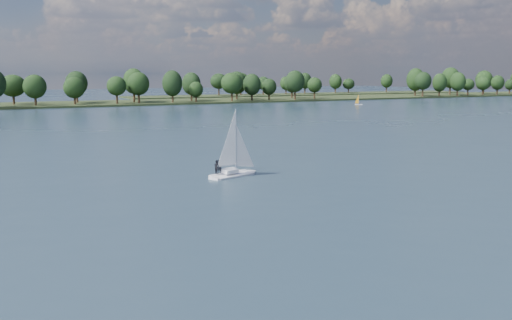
{
  "coord_description": "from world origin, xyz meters",
  "views": [
    {
      "loc": [
        -26.84,
        -23.42,
        12.38
      ],
      "look_at": [
        3.61,
        34.06,
        2.5
      ],
      "focal_mm": 40.0,
      "sensor_mm": 36.0,
      "label": 1
    }
  ],
  "objects": [
    {
      "name": "sailboat",
      "position": [
        2.44,
        38.11,
        2.39
      ],
      "size": [
        6.75,
        3.78,
        8.57
      ],
      "rotation": [
        0.0,
        0.0,
        0.32
      ],
      "color": "silver",
      "rests_on": "ground"
    },
    {
      "name": "treeline",
      "position": [
        -2.95,
        208.43,
        7.91
      ],
      "size": [
        562.14,
        74.07,
        17.47
      ],
      "color": "black",
      "rests_on": "ground"
    },
    {
      "name": "dinghy_orange",
      "position": [
        117.41,
        160.51,
        1.1
      ],
      "size": [
        3.07,
        2.51,
        4.65
      ],
      "rotation": [
        0.0,
        0.0,
        -0.56
      ],
      "color": "silver",
      "rests_on": "ground"
    },
    {
      "name": "far_shore",
      "position": [
        0.0,
        212.0,
        0.0
      ],
      "size": [
        660.0,
        40.0,
        1.5
      ],
      "primitive_type": "cube",
      "color": "black",
      "rests_on": "ground"
    },
    {
      "name": "far_shore_back",
      "position": [
        160.0,
        260.0,
        0.0
      ],
      "size": [
        220.0,
        30.0,
        1.4
      ],
      "primitive_type": "cube",
      "color": "black",
      "rests_on": "ground"
    },
    {
      "name": "ground",
      "position": [
        0.0,
        100.0,
        0.0
      ],
      "size": [
        700.0,
        700.0,
        0.0
      ],
      "primitive_type": "plane",
      "color": "#233342",
      "rests_on": "ground"
    }
  ]
}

